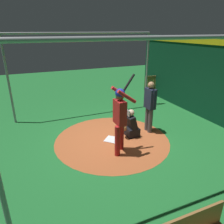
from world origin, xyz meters
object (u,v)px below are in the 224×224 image
catcher (131,126)px  umpire (150,104)px  bat_rack (153,86)px  home_plate (112,139)px  batter (120,115)px

catcher → umpire: (-0.72, -0.09, 0.61)m
umpire → bat_rack: size_ratio=1.65×
home_plate → bat_rack: 5.34m
home_plate → batter: (0.07, 0.73, 1.14)m
umpire → bat_rack: umpire is taller
batter → bat_rack: (-3.94, -4.39, -0.66)m
bat_rack → umpire: bearing=55.3°
home_plate → bat_rack: bat_rack is taller
batter → catcher: size_ratio=2.36×
catcher → umpire: bearing=-172.7°
catcher → umpire: size_ratio=0.54×
batter → bat_rack: batter is taller
home_plate → batter: 1.35m
bat_rack → catcher: bearing=48.8°
home_plate → bat_rack: size_ratio=0.40×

